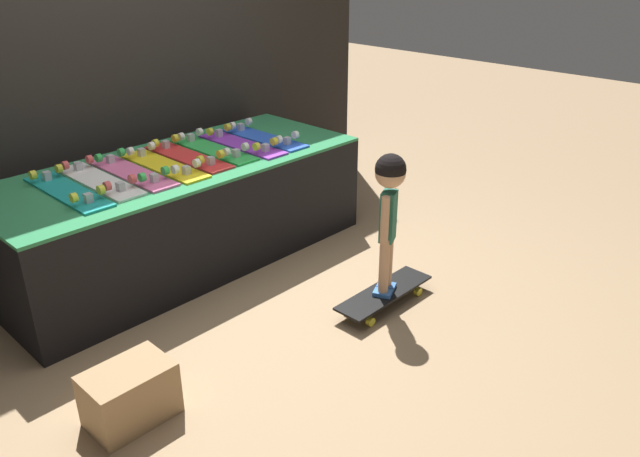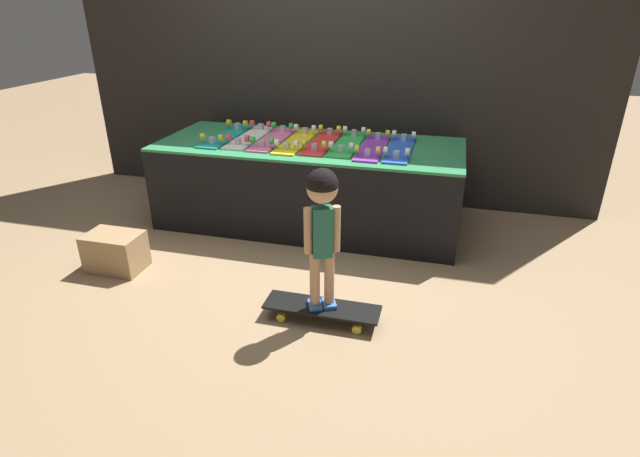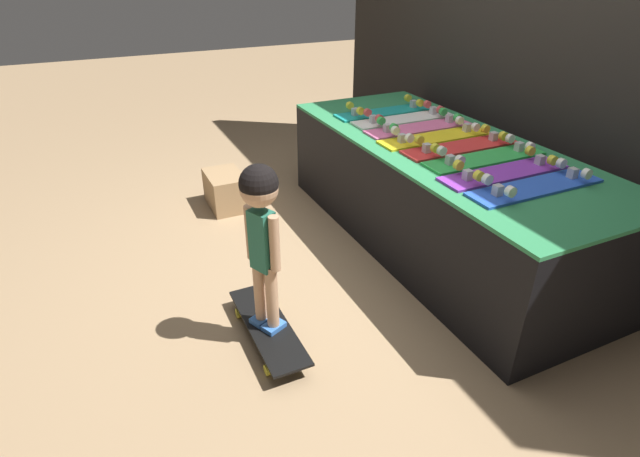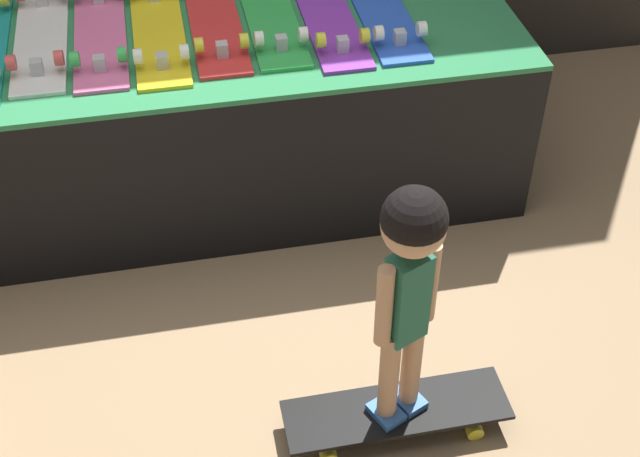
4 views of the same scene
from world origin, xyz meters
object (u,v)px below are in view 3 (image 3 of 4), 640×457
object	(u,v)px
skateboard_blue_on_rack	(536,185)
skateboard_white_on_rack	(404,118)
skateboard_red_on_rack	(461,146)
child	(261,219)
skateboard_pink_on_rack	(419,126)
skateboard_green_on_rack	(485,157)
skateboard_purple_on_rack	(504,171)
skateboard_yellow_on_rack	(435,136)
skateboard_teal_on_rack	(385,111)
storage_box	(226,190)
skateboard_on_floor	(268,327)

from	to	relation	value
skateboard_blue_on_rack	skateboard_white_on_rack	bearing A→B (deg)	177.88
skateboard_red_on_rack	child	distance (m)	1.43
skateboard_pink_on_rack	child	bearing A→B (deg)	-60.66
skateboard_green_on_rack	skateboard_purple_on_rack	size ratio (longest dim) A/B	1.00
skateboard_yellow_on_rack	skateboard_purple_on_rack	size ratio (longest dim) A/B	1.00
skateboard_red_on_rack	skateboard_blue_on_rack	size ratio (longest dim) A/B	1.00
skateboard_blue_on_rack	child	world-z (taller)	child
skateboard_teal_on_rack	child	world-z (taller)	child
skateboard_yellow_on_rack	skateboard_green_on_rack	size ratio (longest dim) A/B	1.00
skateboard_yellow_on_rack	storage_box	size ratio (longest dim) A/B	1.97
skateboard_pink_on_rack	skateboard_yellow_on_rack	world-z (taller)	same
skateboard_pink_on_rack	storage_box	xyz separation A→B (m)	(-0.78, -1.15, -0.57)
storage_box	skateboard_purple_on_rack	bearing A→B (deg)	34.59
skateboard_green_on_rack	skateboard_teal_on_rack	bearing A→B (deg)	-178.64
skateboard_white_on_rack	skateboard_green_on_rack	distance (m)	0.83
skateboard_white_on_rack	child	size ratio (longest dim) A/B	0.88
skateboard_pink_on_rack	skateboard_green_on_rack	distance (m)	0.62
skateboard_pink_on_rack	skateboard_purple_on_rack	world-z (taller)	same
skateboard_teal_on_rack	skateboard_green_on_rack	size ratio (longest dim) A/B	1.00
storage_box	skateboard_green_on_rack	bearing A→B (deg)	39.63
child	skateboard_purple_on_rack	bearing A→B (deg)	63.37
skateboard_on_floor	child	world-z (taller)	child
skateboard_teal_on_rack	skateboard_blue_on_rack	world-z (taller)	same
skateboard_on_floor	child	bearing A→B (deg)	0.00
skateboard_teal_on_rack	skateboard_on_floor	bearing A→B (deg)	-48.95
skateboard_teal_on_rack	storage_box	world-z (taller)	skateboard_teal_on_rack
skateboard_teal_on_rack	skateboard_pink_on_rack	xyz separation A→B (m)	(0.42, 0.01, 0.00)
skateboard_pink_on_rack	skateboard_on_floor	world-z (taller)	skateboard_pink_on_rack
skateboard_white_on_rack	skateboard_purple_on_rack	world-z (taller)	same
skateboard_green_on_rack	skateboard_blue_on_rack	bearing A→B (deg)	-5.96
skateboard_purple_on_rack	child	bearing A→B (deg)	-92.55
skateboard_white_on_rack	skateboard_blue_on_rack	world-z (taller)	same
skateboard_white_on_rack	skateboard_yellow_on_rack	distance (m)	0.42
skateboard_white_on_rack	skateboard_purple_on_rack	xyz separation A→B (m)	(1.04, -0.05, 0.00)
skateboard_pink_on_rack	skateboard_red_on_rack	world-z (taller)	same
skateboard_blue_on_rack	skateboard_on_floor	xyz separation A→B (m)	(-0.27, -1.35, -0.63)
child	storage_box	world-z (taller)	child
skateboard_blue_on_rack	skateboard_green_on_rack	bearing A→B (deg)	174.04
skateboard_yellow_on_rack	skateboard_red_on_rack	bearing A→B (deg)	9.20
skateboard_white_on_rack	skateboard_on_floor	bearing A→B (deg)	-54.85
skateboard_red_on_rack	skateboard_yellow_on_rack	bearing A→B (deg)	-170.80
skateboard_yellow_on_rack	skateboard_blue_on_rack	bearing A→B (deg)	-0.33
skateboard_pink_on_rack	skateboard_on_floor	xyz separation A→B (m)	(0.77, -1.38, -0.63)
skateboard_pink_on_rack	child	size ratio (longest dim) A/B	0.88
skateboard_white_on_rack	skateboard_pink_on_rack	size ratio (longest dim) A/B	1.00
skateboard_teal_on_rack	child	distance (m)	1.81
skateboard_purple_on_rack	storage_box	distance (m)	2.05
skateboard_blue_on_rack	storage_box	world-z (taller)	skateboard_blue_on_rack
skateboard_green_on_rack	skateboard_purple_on_rack	bearing A→B (deg)	-13.95
skateboard_red_on_rack	skateboard_purple_on_rack	size ratio (longest dim) A/B	1.00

